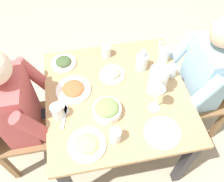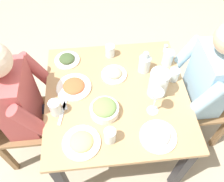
{
  "view_description": "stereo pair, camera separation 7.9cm",
  "coord_description": "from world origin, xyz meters",
  "px_view_note": "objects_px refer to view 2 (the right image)",
  "views": [
    {
      "loc": [
        -0.88,
        0.2,
        1.97
      ],
      "look_at": [
        0.03,
        0.03,
        0.71
      ],
      "focal_mm": 37.96,
      "sensor_mm": 36.0,
      "label": 1
    },
    {
      "loc": [
        -0.89,
        0.12,
        1.97
      ],
      "look_at": [
        0.03,
        0.03,
        0.71
      ],
      "focal_mm": 37.96,
      "sensor_mm": 36.0,
      "label": 2
    }
  ],
  "objects_px": {
    "salt_shaker": "(165,48)",
    "plate_fries": "(81,142)",
    "chair_near": "(214,97)",
    "plate_yoghurt": "(158,136)",
    "water_pitcher": "(158,83)",
    "plate_beans": "(115,74)",
    "wine_glass": "(156,98)",
    "salad_bowl": "(104,109)",
    "plate_dolmas": "(67,59)",
    "water_glass_near_right": "(110,51)",
    "plate_rice_curry": "(74,86)",
    "diner_far": "(34,105)",
    "water_glass_near_left": "(110,136)",
    "dining_table": "(116,104)",
    "diner_near": "(193,87)",
    "water_glass_center": "(55,108)",
    "oil_carafe": "(144,64)",
    "water_glass_far_left": "(168,58)",
    "chair_far": "(10,119)",
    "water_glass_by_pitcher": "(174,75)"
  },
  "relations": [
    {
      "from": "plate_beans",
      "to": "oil_carafe",
      "type": "relative_size",
      "value": 1.06
    },
    {
      "from": "salad_bowl",
      "to": "water_glass_by_pitcher",
      "type": "bearing_deg",
      "value": -65.78
    },
    {
      "from": "salt_shaker",
      "to": "plate_fries",
      "type": "bearing_deg",
      "value": 136.55
    },
    {
      "from": "water_pitcher",
      "to": "salad_bowl",
      "type": "relative_size",
      "value": 1.09
    },
    {
      "from": "water_glass_by_pitcher",
      "to": "water_glass_near_left",
      "type": "xyz_separation_m",
      "value": [
        -0.4,
        0.47,
        0.01
      ]
    },
    {
      "from": "water_glass_near_left",
      "to": "chair_near",
      "type": "bearing_deg",
      "value": -66.09
    },
    {
      "from": "salad_bowl",
      "to": "plate_rice_curry",
      "type": "distance_m",
      "value": 0.28
    },
    {
      "from": "plate_rice_curry",
      "to": "plate_yoghurt",
      "type": "xyz_separation_m",
      "value": [
        -0.41,
        -0.47,
        0.0
      ]
    },
    {
      "from": "plate_rice_curry",
      "to": "water_glass_near_right",
      "type": "relative_size",
      "value": 2.58
    },
    {
      "from": "diner_far",
      "to": "plate_beans",
      "type": "distance_m",
      "value": 0.58
    },
    {
      "from": "water_glass_by_pitcher",
      "to": "water_glass_near_left",
      "type": "bearing_deg",
      "value": 130.44
    },
    {
      "from": "diner_near",
      "to": "water_glass_near_right",
      "type": "relative_size",
      "value": 13.27
    },
    {
      "from": "plate_beans",
      "to": "wine_glass",
      "type": "bearing_deg",
      "value": -146.94
    },
    {
      "from": "plate_dolmas",
      "to": "water_glass_near_left",
      "type": "height_order",
      "value": "water_glass_near_left"
    },
    {
      "from": "plate_fries",
      "to": "water_glass_near_right",
      "type": "relative_size",
      "value": 2.44
    },
    {
      "from": "plate_beans",
      "to": "plate_yoghurt",
      "type": "bearing_deg",
      "value": -158.05
    },
    {
      "from": "diner_far",
      "to": "oil_carafe",
      "type": "relative_size",
      "value": 7.15
    },
    {
      "from": "chair_far",
      "to": "wine_glass",
      "type": "relative_size",
      "value": 4.5
    },
    {
      "from": "chair_near",
      "to": "plate_dolmas",
      "type": "distance_m",
      "value": 1.13
    },
    {
      "from": "wine_glass",
      "to": "chair_near",
      "type": "bearing_deg",
      "value": -69.67
    },
    {
      "from": "water_glass_by_pitcher",
      "to": "water_pitcher",
      "type": "bearing_deg",
      "value": 126.04
    },
    {
      "from": "diner_near",
      "to": "wine_glass",
      "type": "relative_size",
      "value": 6.0
    },
    {
      "from": "chair_near",
      "to": "plate_rice_curry",
      "type": "xyz_separation_m",
      "value": [
        0.03,
        1.03,
        0.23
      ]
    },
    {
      "from": "plate_dolmas",
      "to": "plate_yoghurt",
      "type": "bearing_deg",
      "value": -141.61
    },
    {
      "from": "salad_bowl",
      "to": "plate_dolmas",
      "type": "bearing_deg",
      "value": 26.52
    },
    {
      "from": "plate_fries",
      "to": "wine_glass",
      "type": "bearing_deg",
      "value": -69.06
    },
    {
      "from": "water_glass_far_left",
      "to": "wine_glass",
      "type": "bearing_deg",
      "value": 154.5
    },
    {
      "from": "water_glass_center",
      "to": "oil_carafe",
      "type": "xyz_separation_m",
      "value": [
        0.29,
        -0.59,
        0.0
      ]
    },
    {
      "from": "water_glass_near_left",
      "to": "diner_far",
      "type": "bearing_deg",
      "value": 54.9
    },
    {
      "from": "chair_near",
      "to": "water_glass_far_left",
      "type": "distance_m",
      "value": 0.49
    },
    {
      "from": "dining_table",
      "to": "diner_near",
      "type": "relative_size",
      "value": 0.78
    },
    {
      "from": "plate_rice_curry",
      "to": "salad_bowl",
      "type": "bearing_deg",
      "value": -138.97
    },
    {
      "from": "water_glass_center",
      "to": "plate_yoghurt",
      "type": "bearing_deg",
      "value": -111.42
    },
    {
      "from": "plate_yoghurt",
      "to": "wine_glass",
      "type": "xyz_separation_m",
      "value": [
        0.18,
        -0.01,
        0.12
      ]
    },
    {
      "from": "chair_far",
      "to": "water_glass_center",
      "type": "relative_size",
      "value": 8.46
    },
    {
      "from": "water_pitcher",
      "to": "plate_yoghurt",
      "type": "height_order",
      "value": "water_pitcher"
    },
    {
      "from": "water_pitcher",
      "to": "plate_yoghurt",
      "type": "bearing_deg",
      "value": 169.7
    },
    {
      "from": "plate_dolmas",
      "to": "diner_near",
      "type": "bearing_deg",
      "value": -107.59
    },
    {
      "from": "water_glass_far_left",
      "to": "salad_bowl",
      "type": "bearing_deg",
      "value": 127.34
    },
    {
      "from": "chair_near",
      "to": "plate_yoghurt",
      "type": "bearing_deg",
      "value": 124.5
    },
    {
      "from": "water_pitcher",
      "to": "plate_beans",
      "type": "xyz_separation_m",
      "value": [
        0.17,
        0.25,
        -0.08
      ]
    },
    {
      "from": "plate_yoghurt",
      "to": "oil_carafe",
      "type": "height_order",
      "value": "oil_carafe"
    },
    {
      "from": "plate_fries",
      "to": "water_glass_far_left",
      "type": "bearing_deg",
      "value": -48.55
    },
    {
      "from": "water_glass_far_left",
      "to": "dining_table",
      "type": "bearing_deg",
      "value": 120.86
    },
    {
      "from": "water_glass_center",
      "to": "water_pitcher",
      "type": "bearing_deg",
      "value": -82.42
    },
    {
      "from": "plate_rice_curry",
      "to": "diner_far",
      "type": "bearing_deg",
      "value": 102.26
    },
    {
      "from": "chair_far",
      "to": "plate_fries",
      "type": "xyz_separation_m",
      "value": [
        -0.34,
        -0.52,
        0.24
      ]
    },
    {
      "from": "dining_table",
      "to": "water_glass_center",
      "type": "height_order",
      "value": "water_glass_center"
    },
    {
      "from": "salad_bowl",
      "to": "wine_glass",
      "type": "distance_m",
      "value": 0.31
    },
    {
      "from": "plate_rice_curry",
      "to": "chair_near",
      "type": "bearing_deg",
      "value": -91.44
    }
  ]
}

